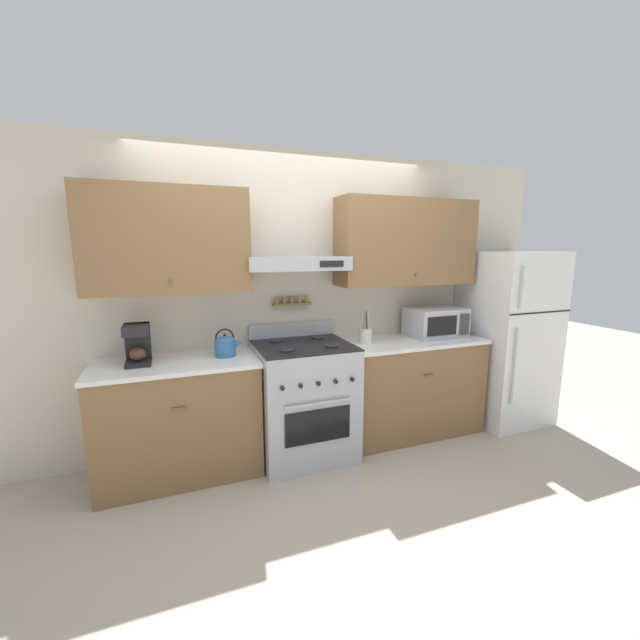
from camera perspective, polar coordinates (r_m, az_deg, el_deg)
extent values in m
plane|color=#B2A38E|center=(3.34, -0.82, -20.74)|extent=(16.00, 16.00, 0.00)
cube|color=beige|center=(3.50, -4.48, 2.95)|extent=(5.20, 0.08, 2.55)
cube|color=brown|center=(3.13, -21.29, 10.69)|extent=(1.16, 0.33, 0.77)
sphere|color=brown|center=(2.97, -20.96, 5.28)|extent=(0.02, 0.02, 0.02)
cube|color=brown|center=(3.73, 12.45, 10.96)|extent=(1.32, 0.33, 0.77)
sphere|color=brown|center=(3.59, 13.82, 6.41)|extent=(0.02, 0.02, 0.02)
cube|color=#ADAFB5|center=(3.26, -3.44, 8.21)|extent=(0.85, 0.37, 0.11)
cube|color=black|center=(3.17, 1.74, 8.17)|extent=(0.20, 0.01, 0.05)
cube|color=brown|center=(3.43, -4.10, 2.34)|extent=(0.34, 0.07, 0.02)
cylinder|color=olive|center=(3.39, -6.31, 2.89)|extent=(0.03, 0.03, 0.06)
cylinder|color=olive|center=(3.41, -5.20, 2.95)|extent=(0.03, 0.03, 0.06)
cylinder|color=olive|center=(3.43, -4.10, 3.01)|extent=(0.03, 0.03, 0.06)
cylinder|color=olive|center=(3.45, -3.02, 3.06)|extent=(0.03, 0.03, 0.06)
cylinder|color=olive|center=(3.47, -1.95, 3.11)|extent=(0.03, 0.03, 0.06)
cube|color=brown|center=(3.27, -19.74, -13.54)|extent=(1.16, 0.59, 0.87)
cube|color=white|center=(3.12, -20.24, -5.94)|extent=(1.19, 0.61, 0.03)
cylinder|color=brown|center=(2.90, -19.86, -12.03)|extent=(0.10, 0.01, 0.01)
cube|color=brown|center=(3.85, 12.73, -9.53)|extent=(1.32, 0.59, 0.87)
cube|color=white|center=(3.72, 13.00, -3.00)|extent=(1.34, 0.61, 0.03)
cylinder|color=brown|center=(3.54, 15.60, -7.74)|extent=(0.10, 0.01, 0.01)
cube|color=#ADAFB5|center=(3.35, -2.37, -11.63)|extent=(0.77, 0.68, 0.94)
cube|color=black|center=(3.08, -0.27, -15.18)|extent=(0.52, 0.01, 0.26)
cylinder|color=#ADAFB5|center=(2.98, -0.11, -12.09)|extent=(0.54, 0.02, 0.02)
cube|color=black|center=(3.20, -2.44, -3.66)|extent=(0.77, 0.68, 0.01)
cylinder|color=#232326|center=(2.99, -4.83, -4.39)|extent=(0.11, 0.11, 0.02)
cylinder|color=#232326|center=(3.11, 1.74, -3.80)|extent=(0.11, 0.11, 0.02)
cylinder|color=#232326|center=(3.30, -6.38, -3.04)|extent=(0.11, 0.11, 0.02)
cylinder|color=#232326|center=(3.40, -0.35, -2.56)|extent=(0.11, 0.11, 0.02)
cylinder|color=black|center=(2.86, -5.50, -9.87)|extent=(0.03, 0.02, 0.03)
cylinder|color=black|center=(2.90, -2.82, -9.57)|extent=(0.03, 0.02, 0.03)
cylinder|color=black|center=(2.94, -0.22, -9.26)|extent=(0.03, 0.02, 0.03)
cylinder|color=black|center=(2.99, 2.30, -8.94)|extent=(0.03, 0.02, 0.03)
cylinder|color=black|center=(3.04, 4.73, -8.61)|extent=(0.03, 0.02, 0.03)
cube|color=#ADAFB5|center=(3.48, -4.09, -1.39)|extent=(0.77, 0.04, 0.12)
cube|color=white|center=(4.36, 25.47, -2.28)|extent=(0.74, 0.72, 1.70)
cube|color=black|center=(4.07, 29.48, 0.94)|extent=(0.74, 0.01, 0.01)
cylinder|color=#ADAFB5|center=(3.82, 27.23, 4.21)|extent=(0.02, 0.02, 0.37)
cylinder|color=#ADAFB5|center=(3.95, 26.39, -6.12)|extent=(0.02, 0.02, 0.71)
cylinder|color=teal|center=(3.14, -13.64, -4.01)|extent=(0.16, 0.16, 0.12)
ellipsoid|color=teal|center=(3.12, -13.68, -2.90)|extent=(0.15, 0.15, 0.07)
sphere|color=black|center=(3.12, -13.72, -2.08)|extent=(0.02, 0.02, 0.02)
cylinder|color=teal|center=(3.14, -12.24, -3.57)|extent=(0.10, 0.04, 0.09)
torus|color=black|center=(3.12, -13.70, -2.52)|extent=(0.15, 0.01, 0.15)
cube|color=black|center=(3.14, -24.86, -5.56)|extent=(0.17, 0.24, 0.03)
cube|color=black|center=(3.19, -24.94, -2.94)|extent=(0.17, 0.08, 0.29)
cube|color=black|center=(3.08, -25.21, -1.30)|extent=(0.17, 0.20, 0.07)
ellipsoid|color=#4C3323|center=(3.11, -24.97, -4.52)|extent=(0.11, 0.11, 0.10)
cube|color=#ADAFB5|center=(3.89, 16.41, -0.28)|extent=(0.52, 0.36, 0.27)
cube|color=black|center=(3.71, 17.37, -0.84)|extent=(0.31, 0.01, 0.17)
cube|color=#38383D|center=(3.87, 20.28, -0.57)|extent=(0.10, 0.01, 0.20)
cylinder|color=silver|center=(3.50, 6.67, -2.31)|extent=(0.11, 0.11, 0.13)
cylinder|color=olive|center=(3.45, 6.49, -0.10)|extent=(0.01, 0.05, 0.16)
cylinder|color=#28282B|center=(3.47, 6.78, -0.05)|extent=(0.01, 0.04, 0.16)
cylinder|color=#B2B2B7|center=(3.49, 6.96, -0.01)|extent=(0.01, 0.03, 0.16)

